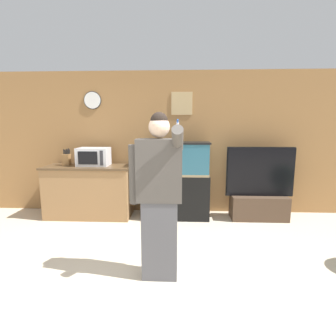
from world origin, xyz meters
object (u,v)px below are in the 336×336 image
aquarium_on_stand (175,181)px  person_standing (159,195)px  knife_block (66,159)px  tv_on_stand (259,198)px  counter_island (89,191)px  microwave (94,157)px

aquarium_on_stand → person_standing: size_ratio=0.76×
knife_block → tv_on_stand: size_ratio=0.24×
counter_island → person_standing: bearing=-52.9°
aquarium_on_stand → counter_island: bearing=-179.8°
counter_island → person_standing: size_ratio=0.86×
tv_on_stand → person_standing: bearing=-130.7°
knife_block → person_standing: size_ratio=0.17×
microwave → aquarium_on_stand: aquarium_on_stand is taller
knife_block → tv_on_stand: (3.39, -0.01, -0.67)m
knife_block → aquarium_on_stand: (1.93, -0.01, -0.36)m
counter_island → knife_block: size_ratio=4.96×
microwave → tv_on_stand: 2.99m
counter_island → knife_block: 0.69m
counter_island → tv_on_stand: (3.01, 0.01, -0.09)m
counter_island → microwave: microwave is taller
tv_on_stand → knife_block: bearing=179.8°
microwave → aquarium_on_stand: (1.45, -0.03, -0.41)m
aquarium_on_stand → knife_block: bearing=179.6°
tv_on_stand → person_standing: person_standing is taller
tv_on_stand → microwave: bearing=179.4°
aquarium_on_stand → microwave: bearing=178.8°
microwave → person_standing: (1.31, -1.89, -0.16)m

